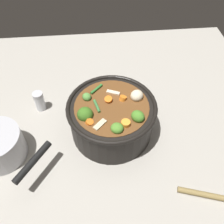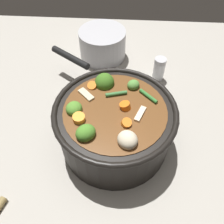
{
  "view_description": "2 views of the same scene",
  "coord_description": "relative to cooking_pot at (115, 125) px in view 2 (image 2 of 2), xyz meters",
  "views": [
    {
      "loc": [
        -0.45,
        0.04,
        0.62
      ],
      "look_at": [
        -0.0,
        -0.0,
        0.09
      ],
      "focal_mm": 39.15,
      "sensor_mm": 36.0,
      "label": 1
    },
    {
      "loc": [
        0.01,
        -0.31,
        0.48
      ],
      "look_at": [
        -0.01,
        0.0,
        0.1
      ],
      "focal_mm": 38.33,
      "sensor_mm": 36.0,
      "label": 2
    }
  ],
  "objects": [
    {
      "name": "salt_shaker",
      "position": [
        0.11,
        0.23,
        -0.03
      ],
      "size": [
        0.03,
        0.03,
        0.07
      ],
      "color": "silver",
      "rests_on": "ground_plane"
    },
    {
      "name": "cooking_pot",
      "position": [
        0.0,
        0.0,
        0.0
      ],
      "size": [
        0.26,
        0.26,
        0.14
      ],
      "color": "black",
      "rests_on": "ground_plane"
    },
    {
      "name": "ground_plane",
      "position": [
        0.0,
        -0.0,
        -0.06
      ],
      "size": [
        1.1,
        1.1,
        0.0
      ],
      "primitive_type": "plane",
      "color": "#9E998E"
    },
    {
      "name": "small_saucepan",
      "position": [
        -0.06,
        0.32,
        -0.02
      ],
      "size": [
        0.21,
        0.23,
        0.09
      ],
      "color": "#ADADB2",
      "rests_on": "ground_plane"
    }
  ]
}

